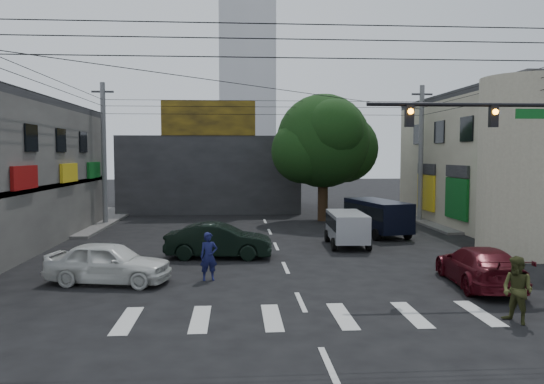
{
  "coord_description": "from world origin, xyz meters",
  "views": [
    {
      "loc": [
        -2.0,
        -19.04,
        4.57
      ],
      "look_at": [
        -0.41,
        4.0,
        2.94
      ],
      "focal_mm": 35.0,
      "sensor_mm": 36.0,
      "label": 1
    }
  ],
  "objects": [
    {
      "name": "ground",
      "position": [
        0.0,
        0.0,
        0.0
      ],
      "size": [
        160.0,
        160.0,
        0.0
      ],
      "primitive_type": "plane",
      "color": "black",
      "rests_on": "ground"
    },
    {
      "name": "sidewalk_far_left",
      "position": [
        -18.0,
        18.0,
        0.07
      ],
      "size": [
        16.0,
        16.0,
        0.15
      ],
      "primitive_type": "cube",
      "color": "#514F4C",
      "rests_on": "ground"
    },
    {
      "name": "sidewalk_far_right",
      "position": [
        18.0,
        18.0,
        0.07
      ],
      "size": [
        16.0,
        16.0,
        0.15
      ],
      "primitive_type": "cube",
      "color": "#514F4C",
      "rests_on": "ground"
    },
    {
      "name": "corner_column",
      "position": [
        11.0,
        4.0,
        4.0
      ],
      "size": [
        4.0,
        4.0,
        8.0
      ],
      "primitive_type": "cylinder",
      "color": "gray",
      "rests_on": "ground"
    },
    {
      "name": "building_far",
      "position": [
        -4.0,
        26.0,
        3.0
      ],
      "size": [
        14.0,
        10.0,
        6.0
      ],
      "primitive_type": "cube",
      "color": "#232326",
      "rests_on": "ground"
    },
    {
      "name": "billboard",
      "position": [
        -4.0,
        21.1,
        7.3
      ],
      "size": [
        7.0,
        0.3,
        2.6
      ],
      "primitive_type": "cube",
      "color": "olive",
      "rests_on": "building_far"
    },
    {
      "name": "tower_distant",
      "position": [
        0.0,
        70.0,
        22.0
      ],
      "size": [
        9.0,
        9.0,
        44.0
      ],
      "primitive_type": "cube",
      "color": "silver",
      "rests_on": "ground"
    },
    {
      "name": "street_tree",
      "position": [
        4.0,
        17.0,
        5.47
      ],
      "size": [
        6.4,
        6.4,
        8.7
      ],
      "color": "black",
      "rests_on": "ground"
    },
    {
      "name": "traffic_gantry",
      "position": [
        7.82,
        -1.0,
        4.83
      ],
      "size": [
        7.1,
        0.35,
        7.2
      ],
      "color": "black",
      "rests_on": "ground"
    },
    {
      "name": "utility_pole_far_left",
      "position": [
        -10.5,
        16.0,
        4.6
      ],
      "size": [
        0.32,
        0.32,
        9.2
      ],
      "primitive_type": "cylinder",
      "color": "#59595B",
      "rests_on": "ground"
    },
    {
      "name": "utility_pole_far_right",
      "position": [
        10.5,
        16.0,
        4.6
      ],
      "size": [
        0.32,
        0.32,
        9.2
      ],
      "primitive_type": "cylinder",
      "color": "#59595B",
      "rests_on": "ground"
    },
    {
      "name": "dark_sedan",
      "position": [
        -2.75,
        4.27,
        0.77
      ],
      "size": [
        2.45,
        4.95,
        1.54
      ],
      "primitive_type": "imported",
      "rotation": [
        0.0,
        0.0,
        1.48
      ],
      "color": "black",
      "rests_on": "ground"
    },
    {
      "name": "white_compact",
      "position": [
        -6.5,
        -0.14,
        0.75
      ],
      "size": [
        3.43,
        5.05,
        1.49
      ],
      "primitive_type": "imported",
      "rotation": [
        0.0,
        0.0,
        1.38
      ],
      "color": "silver",
      "rests_on": "ground"
    },
    {
      "name": "maroon_sedan",
      "position": [
        6.44,
        -1.42,
        0.7
      ],
      "size": [
        2.79,
        5.15,
        1.39
      ],
      "primitive_type": "imported",
      "rotation": [
        0.0,
        0.0,
        3.05
      ],
      "color": "#420911",
      "rests_on": "ground"
    },
    {
      "name": "silver_minivan",
      "position": [
        3.53,
        6.84,
        0.84
      ],
      "size": [
        4.06,
        2.0,
        1.68
      ],
      "primitive_type": null,
      "rotation": [
        0.0,
        0.0,
        1.52
      ],
      "color": "#A0A2A8",
      "rests_on": "ground"
    },
    {
      "name": "navy_van",
      "position": [
        5.99,
        10.22,
        0.99
      ],
      "size": [
        5.75,
        3.99,
        1.98
      ],
      "primitive_type": null,
      "rotation": [
        0.0,
        0.0,
        1.79
      ],
      "color": "black",
      "rests_on": "ground"
    },
    {
      "name": "traffic_officer",
      "position": [
        -2.99,
        0.09,
        0.88
      ],
      "size": [
        0.82,
        0.69,
        1.76
      ],
      "primitive_type": "imported",
      "rotation": [
        0.0,
        0.0,
        0.22
      ],
      "color": "#121541",
      "rests_on": "ground"
    },
    {
      "name": "pedestrian_olive",
      "position": [
        5.59,
        -5.44,
        0.91
      ],
      "size": [
        1.43,
        1.39,
        1.83
      ],
      "primitive_type": "imported",
      "rotation": [
        0.0,
        0.0,
        -1.12
      ],
      "color": "#363A1A",
      "rests_on": "ground"
    }
  ]
}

